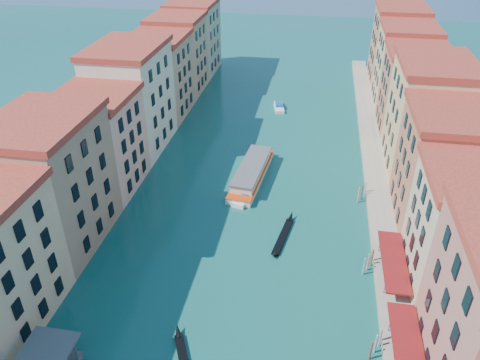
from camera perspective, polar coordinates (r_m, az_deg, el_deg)
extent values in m
cube|color=#9E7759|center=(71.77, -21.91, -0.61)|extent=(12.00, 17.00, 19.00)
cube|color=maroon|center=(67.39, -23.57, 6.61)|extent=(12.80, 17.40, 1.00)
cube|color=#DEA185|center=(84.04, -16.74, 4.20)|extent=(12.00, 14.00, 16.50)
cube|color=maroon|center=(80.60, -17.69, 9.72)|extent=(12.80, 14.40, 1.00)
cube|color=beige|center=(96.54, -12.99, 9.46)|extent=(12.00, 18.00, 20.00)
cube|color=maroon|center=(93.26, -13.78, 15.44)|extent=(12.80, 18.40, 1.00)
cube|color=tan|center=(111.82, -9.76, 12.16)|extent=(12.00, 16.00, 17.50)
cube|color=maroon|center=(109.18, -10.20, 16.74)|extent=(12.80, 16.40, 1.00)
cube|color=tan|center=(125.67, -7.51, 14.74)|extent=(12.00, 15.00, 18.50)
cube|color=maroon|center=(123.25, -7.84, 19.08)|extent=(12.80, 15.40, 1.00)
cube|color=tan|center=(140.39, -5.62, 16.73)|extent=(12.00, 17.00, 19.00)
cube|color=maroon|center=(138.21, -5.84, 20.74)|extent=(12.80, 17.40, 1.00)
cube|color=tan|center=(65.55, 25.76, -6.19)|extent=(12.00, 14.00, 16.50)
cube|color=#AB6042|center=(77.35, 23.53, 0.96)|extent=(12.00, 16.00, 18.00)
cube|color=maroon|center=(73.42, 25.09, 7.35)|extent=(12.80, 16.40, 1.00)
cube|color=tan|center=(91.80, 21.74, 6.82)|extent=(12.00, 18.00, 20.00)
cube|color=maroon|center=(88.34, 23.10, 12.99)|extent=(12.80, 18.40, 1.00)
cube|color=#A46047|center=(107.29, 20.24, 9.84)|extent=(12.00, 15.00, 17.50)
cube|color=maroon|center=(104.53, 21.19, 14.52)|extent=(12.80, 15.40, 1.00)
cube|color=tan|center=(121.59, 19.30, 12.70)|extent=(12.00, 16.00, 18.50)
cube|color=maroon|center=(119.10, 20.15, 17.11)|extent=(12.80, 16.40, 1.00)
cube|color=#AA6B48|center=(137.11, 18.51, 15.07)|extent=(12.00, 17.00, 19.50)
cube|color=maroon|center=(134.85, 19.27, 19.22)|extent=(12.80, 17.40, 1.00)
cube|color=gray|center=(89.28, 16.17, 0.27)|extent=(4.00, 140.00, 1.00)
cube|color=maroon|center=(55.97, 19.97, -19.66)|extent=(3.20, 15.30, 0.25)
cylinder|color=#565659|center=(60.10, 17.70, -16.79)|extent=(0.12, 0.12, 3.00)
cube|color=maroon|center=(66.77, 18.26, -9.35)|extent=(3.20, 12.60, 0.25)
cylinder|color=#565659|center=(64.40, 17.17, -12.71)|extent=(0.12, 0.12, 3.00)
cylinder|color=#565659|center=(70.68, 16.58, -8.00)|extent=(0.12, 0.12, 3.00)
cylinder|color=brown|center=(57.52, 15.63, -19.47)|extent=(0.24, 0.24, 3.20)
cylinder|color=brown|center=(58.25, 16.18, -18.74)|extent=(0.24, 0.24, 3.20)
cylinder|color=brown|center=(59.00, 16.71, -18.02)|extent=(0.24, 0.24, 3.20)
cylinder|color=brown|center=(67.28, 14.87, -10.25)|extent=(0.24, 0.24, 3.20)
cylinder|color=brown|center=(68.11, 15.34, -9.73)|extent=(0.24, 0.24, 3.20)
cylinder|color=brown|center=(68.95, 15.79, -9.22)|extent=(0.24, 0.24, 3.20)
cylinder|color=brown|center=(81.66, 14.22, -1.90)|extent=(0.24, 0.24, 3.20)
cylinder|color=brown|center=(82.57, 14.61, -1.56)|extent=(0.24, 0.24, 3.20)
cylinder|color=brown|center=(83.48, 14.98, -1.22)|extent=(0.24, 0.24, 3.20)
cube|color=silver|center=(86.30, 1.41, 0.55)|extent=(6.14, 19.48, 1.15)
cube|color=silver|center=(85.67, 1.42, 1.26)|extent=(5.30, 15.62, 1.53)
cube|color=#565659|center=(85.21, 1.43, 1.79)|extent=(5.63, 16.12, 0.24)
cube|color=red|center=(86.03, 1.42, 0.85)|extent=(6.19, 19.48, 0.24)
cone|color=black|center=(58.92, -7.58, -17.73)|extent=(1.59, 2.10, 1.60)
cube|color=black|center=(72.31, 5.25, -6.86)|extent=(2.60, 9.03, 0.45)
cone|color=black|center=(75.97, 6.24, -4.43)|extent=(1.22, 2.12, 1.67)
cone|color=black|center=(68.39, 4.16, -9.13)|extent=(1.16, 1.78, 1.47)
cube|color=white|center=(80.75, 0.65, -1.99)|extent=(3.85, 7.23, 0.79)
cube|color=#125399|center=(80.75, 0.80, -1.40)|extent=(2.47, 3.31, 0.69)
cube|color=white|center=(116.08, 4.78, 8.80)|extent=(3.25, 6.79, 0.74)
cube|color=#125399|center=(116.26, 4.77, 9.19)|extent=(2.17, 3.06, 0.65)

